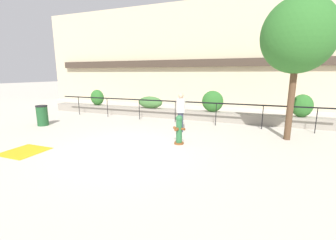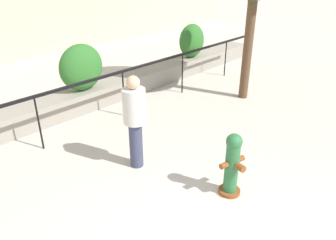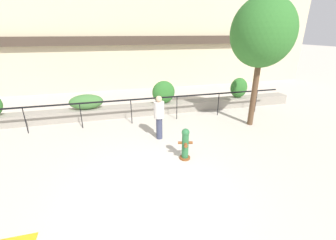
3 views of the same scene
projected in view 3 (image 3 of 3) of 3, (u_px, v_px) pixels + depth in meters
The scene contains 10 objects.
ground_plane at pixel (152, 192), 5.92m from camera, with size 120.00×120.00×0.00m, color beige.
building_facade at pixel (117, 30), 15.22m from camera, with size 30.00×1.36×8.00m.
planter_wall_low at pixel (129, 110), 11.22m from camera, with size 18.00×0.70×0.50m, color gray.
fence_railing_segment at pixel (131, 102), 9.95m from camera, with size 15.00×0.05×1.15m.
hedge_bush_1 at pixel (86, 102), 10.53m from camera, with size 1.55×0.70×0.71m, color #427538.
hedge_bush_2 at pixel (164, 92), 11.33m from camera, with size 1.15×0.70×1.15m, color #2D6B28.
hedge_bush_3 at pixel (239, 88), 12.34m from camera, with size 0.96×0.70×1.09m, color #2D6B28.
fire_hydrant at pixel (185, 144), 7.26m from camera, with size 0.48×0.47×1.08m.
street_tree at pixel (263, 33), 8.79m from camera, with size 2.58×2.32×5.25m.
pedestrian at pixel (159, 115), 8.52m from camera, with size 0.57×0.57×1.73m.
Camera 3 is at (-0.81, -4.75, 3.95)m, focal length 24.00 mm.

